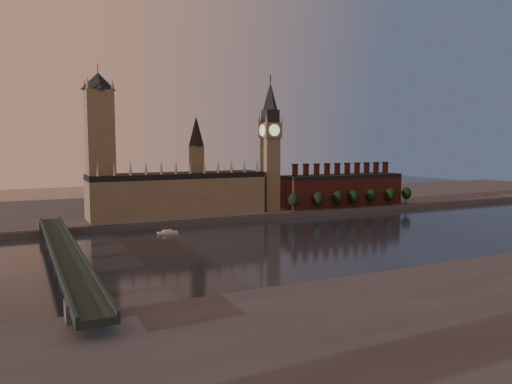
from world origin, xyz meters
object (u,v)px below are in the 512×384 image
at_px(victoria_tower, 100,142).
at_px(river_boat, 167,232).
at_px(big_ben, 270,144).
at_px(westminster_bridge, 64,254).

distance_m(victoria_tower, river_boat, 83.01).
bearing_deg(big_ben, victoria_tower, 177.80).
bearing_deg(big_ben, westminster_bridge, -145.67).
xyz_separation_m(victoria_tower, big_ben, (130.00, -5.00, -2.26)).
relative_size(big_ben, westminster_bridge, 0.54).
distance_m(victoria_tower, westminster_bridge, 133.21).
bearing_deg(river_boat, westminster_bridge, -135.94).
bearing_deg(victoria_tower, big_ben, -2.20).
distance_m(big_ben, westminster_bridge, 205.83).
bearing_deg(victoria_tower, westminster_bridge, -106.56).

